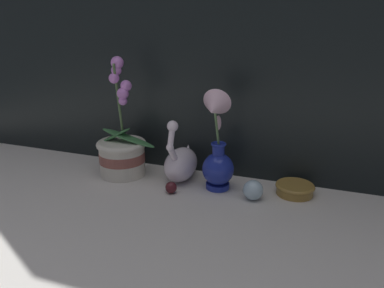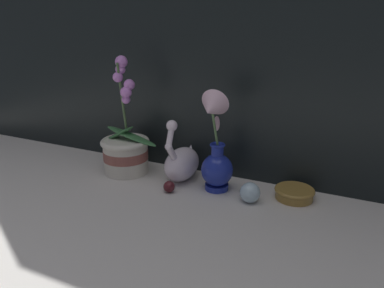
{
  "view_description": "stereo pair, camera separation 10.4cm",
  "coord_description": "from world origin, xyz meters",
  "px_view_note": "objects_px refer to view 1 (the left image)",
  "views": [
    {
      "loc": [
        0.33,
        -0.92,
        0.5
      ],
      "look_at": [
        -0.04,
        0.11,
        0.13
      ],
      "focal_mm": 35.0,
      "sensor_mm": 36.0,
      "label": 1
    },
    {
      "loc": [
        0.43,
        -0.88,
        0.5
      ],
      "look_at": [
        -0.04,
        0.11,
        0.13
      ],
      "focal_mm": 35.0,
      "sensor_mm": 36.0,
      "label": 2
    }
  ],
  "objects_px": {
    "orchid_potted_plant": "(122,151)",
    "blue_vase": "(217,154)",
    "amber_dish": "(295,188)",
    "glass_sphere": "(253,190)",
    "swan_figurine": "(181,162)"
  },
  "relations": [
    {
      "from": "amber_dish",
      "to": "orchid_potted_plant",
      "type": "bearing_deg",
      "value": -175.72
    },
    {
      "from": "swan_figurine",
      "to": "blue_vase",
      "type": "height_order",
      "value": "blue_vase"
    },
    {
      "from": "glass_sphere",
      "to": "swan_figurine",
      "type": "bearing_deg",
      "value": 166.03
    },
    {
      "from": "swan_figurine",
      "to": "glass_sphere",
      "type": "xyz_separation_m",
      "value": [
        0.25,
        -0.06,
        -0.03
      ]
    },
    {
      "from": "swan_figurine",
      "to": "amber_dish",
      "type": "height_order",
      "value": "swan_figurine"
    },
    {
      "from": "swan_figurine",
      "to": "glass_sphere",
      "type": "height_order",
      "value": "swan_figurine"
    },
    {
      "from": "orchid_potted_plant",
      "to": "blue_vase",
      "type": "distance_m",
      "value": 0.33
    },
    {
      "from": "glass_sphere",
      "to": "amber_dish",
      "type": "xyz_separation_m",
      "value": [
        0.11,
        0.08,
        -0.01
      ]
    },
    {
      "from": "amber_dish",
      "to": "glass_sphere",
      "type": "bearing_deg",
      "value": -145.28
    },
    {
      "from": "swan_figurine",
      "to": "glass_sphere",
      "type": "relative_size",
      "value": 3.65
    },
    {
      "from": "blue_vase",
      "to": "amber_dish",
      "type": "height_order",
      "value": "blue_vase"
    },
    {
      "from": "orchid_potted_plant",
      "to": "glass_sphere",
      "type": "relative_size",
      "value": 6.63
    },
    {
      "from": "glass_sphere",
      "to": "amber_dish",
      "type": "relative_size",
      "value": 0.51
    },
    {
      "from": "orchid_potted_plant",
      "to": "blue_vase",
      "type": "height_order",
      "value": "orchid_potted_plant"
    },
    {
      "from": "blue_vase",
      "to": "orchid_potted_plant",
      "type": "bearing_deg",
      "value": 178.32
    }
  ]
}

